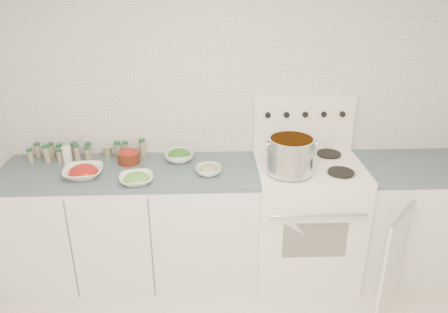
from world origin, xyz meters
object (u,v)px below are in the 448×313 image
stove (305,215)px  stock_pot (291,154)px  bowl_tomato (83,172)px  bowl_snowpea (136,179)px

stove → stock_pot: stove is taller
stock_pot → bowl_tomato: size_ratio=1.15×
stock_pot → stove: bearing=42.2°
bowl_snowpea → bowl_tomato: bearing=164.1°
stove → bowl_tomato: 1.65m
bowl_tomato → bowl_snowpea: size_ratio=1.13×
bowl_tomato → stock_pot: bearing=-2.5°
bowl_tomato → stove: bearing=3.4°
bowl_tomato → bowl_snowpea: bowl_tomato is taller
stock_pot → bowl_snowpea: bearing=-177.5°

